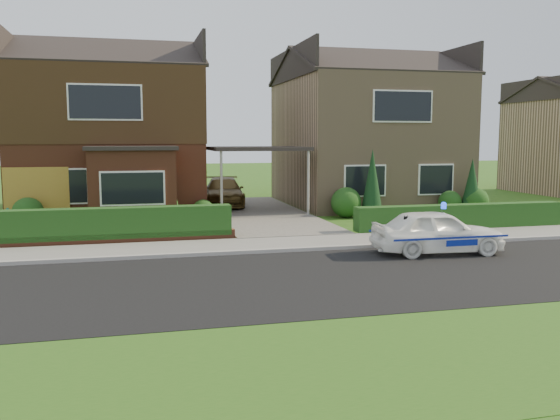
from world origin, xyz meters
name	(u,v)px	position (x,y,z in m)	size (l,w,h in m)	color
ground	(357,276)	(0.00, 0.00, 0.00)	(120.00, 120.00, 0.00)	#275416
road	(357,276)	(0.00, 0.00, 0.00)	(60.00, 6.00, 0.02)	black
kerb	(317,249)	(0.00, 3.05, 0.06)	(60.00, 0.16, 0.12)	#9E9993
sidewalk	(306,243)	(0.00, 4.10, 0.05)	(60.00, 2.00, 0.10)	slate
grass_verge	(482,352)	(0.00, -5.00, 0.00)	(60.00, 4.00, 0.01)	#275416
driveway	(258,214)	(0.00, 11.00, 0.06)	(3.80, 12.00, 0.12)	#666059
house_left	(110,122)	(-5.78, 13.90, 3.81)	(7.50, 9.53, 7.25)	brown
house_right	(365,126)	(5.80, 13.99, 3.66)	(7.50, 8.06, 7.25)	#9A7C5E
carport_link	(258,150)	(0.00, 10.95, 2.66)	(3.80, 3.00, 2.77)	black
garage_door	(37,197)	(-8.25, 9.96, 1.05)	(2.20, 0.10, 2.10)	#8A601E
dwarf_wall	(104,240)	(-5.80, 5.30, 0.18)	(7.70, 0.25, 0.36)	brown
hedge_left	(104,245)	(-5.80, 5.45, 0.00)	(7.50, 0.55, 0.90)	#133D16
hedge_right	(460,231)	(5.80, 5.35, 0.00)	(7.50, 0.55, 0.80)	#133D16
shrub_left_far	(28,213)	(-8.50, 9.50, 0.54)	(1.08, 1.08, 1.08)	#133D16
shrub_left_mid	(160,206)	(-4.00, 9.30, 0.66)	(1.32, 1.32, 1.32)	#133D16
shrub_left_near	(203,211)	(-2.40, 9.60, 0.42)	(0.84, 0.84, 0.84)	#133D16
shrub_right_near	(346,202)	(3.20, 9.40, 0.60)	(1.20, 1.20, 1.20)	#133D16
shrub_right_mid	(450,202)	(7.80, 9.50, 0.48)	(0.96, 0.96, 0.96)	#133D16
shrub_right_far	(475,201)	(8.80, 9.20, 0.54)	(1.08, 1.08, 1.08)	#133D16
conifer_a	(372,185)	(4.20, 9.20, 1.30)	(0.90, 0.90, 2.60)	black
conifer_b	(472,187)	(8.60, 9.20, 1.10)	(0.90, 0.90, 2.20)	black
police_car	(437,232)	(3.03, 1.87, 0.60)	(3.25, 3.64, 1.37)	white
driveway_car	(224,192)	(-1.00, 13.71, 0.73)	(1.71, 4.21, 1.22)	brown
potted_plant_a	(7,221)	(-9.00, 8.51, 0.41)	(0.43, 0.29, 0.81)	gray
potted_plant_b	(55,226)	(-7.36, 7.38, 0.35)	(0.31, 0.38, 0.69)	gray
potted_plant_c	(213,227)	(-2.50, 6.00, 0.34)	(0.38, 0.38, 0.69)	gray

